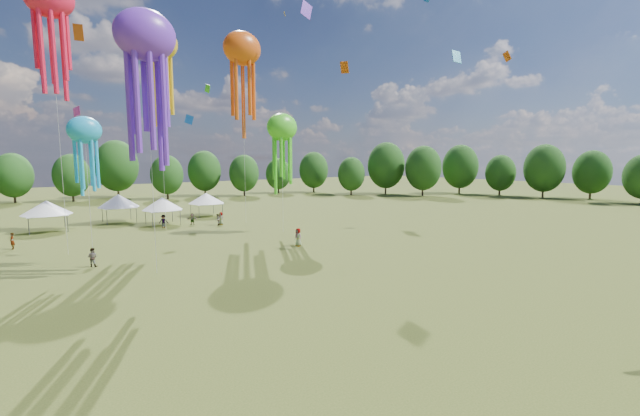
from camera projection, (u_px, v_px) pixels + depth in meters
spectator_near at (92, 257)px, 34.93m from camera, size 1.01×0.96×1.64m
spectators_far at (179, 225)px, 51.51m from camera, size 27.99×22.05×1.91m
festival_tents at (108, 204)px, 55.80m from camera, size 35.57×11.35×4.36m
show_kites at (190, 74)px, 46.20m from camera, size 27.23×23.85×26.40m
treeline at (100, 176)px, 61.21m from camera, size 201.57×95.24×13.43m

